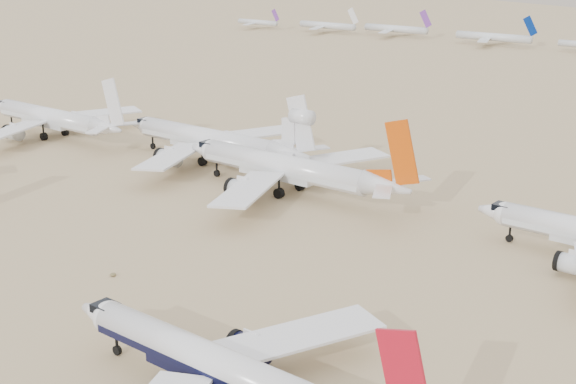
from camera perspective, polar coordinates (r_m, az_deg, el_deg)
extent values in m
plane|color=#856C4D|center=(101.21, -7.62, -12.78)|extent=(7000.00, 7000.00, 0.00)
cylinder|color=silver|center=(93.35, -5.38, -11.97)|extent=(36.36, 4.30, 4.30)
cube|color=black|center=(93.61, -5.37, -12.26)|extent=(35.64, 4.36, 0.97)
sphere|color=silver|center=(105.53, -12.57, -8.70)|extent=(4.30, 4.30, 4.30)
cube|color=black|center=(105.49, -12.84, -8.01)|extent=(3.01, 2.79, 1.07)
cube|color=silver|center=(100.50, 0.95, -10.11)|extent=(14.04, 22.13, 0.67)
cylinder|color=black|center=(101.55, -2.60, -11.06)|extent=(5.05, 3.09, 3.09)
cube|color=#AA0E1F|center=(76.84, 8.38, -13.36)|extent=(6.89, 0.34, 11.36)
cylinder|color=black|center=(106.70, -12.05, -10.95)|extent=(1.29, 0.54, 1.29)
sphere|color=silver|center=(145.63, 15.21, -1.51)|extent=(4.33, 4.33, 4.33)
cube|color=black|center=(145.51, 15.02, -1.02)|extent=(3.03, 2.81, 1.08)
cylinder|color=silver|center=(133.58, 19.75, -4.91)|extent=(4.95, 3.12, 3.12)
cylinder|color=black|center=(146.65, 15.47, -3.19)|extent=(1.30, 0.54, 1.30)
cylinder|color=silver|center=(167.41, -0.33, 1.85)|extent=(41.25, 5.04, 5.04)
cube|color=silver|center=(167.58, -0.33, 1.64)|extent=(40.42, 5.12, 1.13)
sphere|color=silver|center=(180.73, -5.41, 2.94)|extent=(5.04, 5.04, 5.04)
cube|color=black|center=(180.90, -5.60, 3.40)|extent=(3.53, 3.28, 1.26)
cone|color=silver|center=(153.09, 7.08, 0.37)|extent=(10.31, 5.04, 5.04)
cube|color=silver|center=(155.06, -2.82, 0.22)|extent=(15.93, 25.10, 0.78)
cube|color=silver|center=(148.02, 6.76, 0.04)|extent=(6.55, 8.56, 0.30)
cylinder|color=silver|center=(162.30, -3.24, 0.16)|extent=(5.73, 3.63, 3.63)
cube|color=silver|center=(176.95, 3.45, 2.38)|extent=(15.93, 25.10, 0.78)
cube|color=silver|center=(155.86, 8.64, 0.85)|extent=(6.55, 8.56, 0.30)
cylinder|color=silver|center=(177.34, 1.18, 1.68)|extent=(5.73, 3.63, 3.63)
cube|color=#C24307|center=(149.74, 8.11, 2.79)|extent=(7.82, 0.40, 12.88)
cylinder|color=black|center=(181.19, -5.08, 1.34)|extent=(1.51, 0.63, 1.51)
cylinder|color=black|center=(165.09, -0.64, -0.09)|extent=(2.12, 1.26, 2.12)
cylinder|color=black|center=(170.35, 0.87, 0.46)|extent=(2.12, 1.26, 2.12)
cylinder|color=silver|center=(192.75, -5.78, 3.81)|extent=(41.43, 4.96, 4.96)
cube|color=silver|center=(192.89, -5.78, 3.63)|extent=(40.60, 5.03, 1.12)
sphere|color=silver|center=(207.50, -9.88, 4.62)|extent=(4.96, 4.96, 4.96)
cube|color=black|center=(207.76, -10.04, 5.01)|extent=(3.47, 3.22, 1.24)
cone|color=silver|center=(176.08, 0.18, 2.73)|extent=(10.36, 4.96, 4.96)
cube|color=silver|center=(180.93, -8.28, 2.54)|extent=(16.00, 25.21, 0.77)
cube|color=silver|center=(171.11, -0.30, 2.51)|extent=(6.58, 8.60, 0.30)
cylinder|color=silver|center=(188.26, -8.43, 2.41)|extent=(5.75, 3.57, 3.57)
cube|color=silver|center=(201.19, -2.21, 4.21)|extent=(16.00, 25.21, 0.77)
cube|color=silver|center=(178.37, 1.64, 3.12)|extent=(6.58, 8.60, 0.30)
cylinder|color=silver|center=(202.17, -4.19, 3.59)|extent=(5.75, 3.57, 3.57)
cube|color=silver|center=(172.67, 0.93, 4.87)|extent=(7.85, 0.40, 12.94)
cylinder|color=silver|center=(172.16, 1.00, 5.38)|extent=(5.18, 3.21, 3.21)
cylinder|color=black|center=(207.73, -9.58, 3.24)|extent=(1.49, 0.62, 1.49)
cylinder|color=black|center=(190.34, -6.10, 2.18)|extent=(2.08, 1.24, 2.08)
cylinder|color=black|center=(195.12, -4.67, 2.60)|extent=(2.08, 1.24, 2.08)
cylinder|color=silver|center=(225.92, -16.60, 5.15)|extent=(39.54, 4.86, 4.86)
cube|color=silver|center=(226.05, -16.59, 5.00)|extent=(38.75, 4.93, 1.09)
sphere|color=silver|center=(242.22, -19.30, 5.68)|extent=(4.86, 4.86, 4.86)
cube|color=black|center=(242.59, -19.43, 6.01)|extent=(3.40, 3.16, 1.21)
cone|color=silver|center=(206.54, -12.70, 4.46)|extent=(9.88, 4.86, 4.86)
cube|color=silver|center=(216.17, -19.14, 4.15)|extent=(15.27, 24.06, 0.75)
cube|color=silver|center=(202.19, -13.38, 4.31)|extent=(6.28, 8.21, 0.29)
cylinder|color=silver|center=(223.13, -18.92, 3.99)|extent=(5.49, 3.50, 3.50)
cube|color=silver|center=(231.69, -13.32, 5.48)|extent=(15.27, 24.06, 0.75)
cube|color=silver|center=(207.74, -11.40, 4.79)|extent=(6.28, 8.21, 0.29)
cylinder|color=silver|center=(233.82, -14.89, 4.92)|extent=(5.49, 3.50, 3.50)
cube|color=silver|center=(203.05, -12.34, 6.24)|extent=(7.49, 0.39, 12.35)
cylinder|color=black|center=(242.16, -19.03, 4.53)|extent=(1.46, 0.61, 1.46)
cylinder|color=black|center=(223.69, -16.97, 3.80)|extent=(2.04, 1.21, 2.04)
cylinder|color=black|center=(227.44, -15.57, 4.14)|extent=(2.04, 1.21, 2.04)
cylinder|color=silver|center=(498.50, -2.17, 11.97)|extent=(29.87, 2.95, 2.95)
cube|color=#662F93|center=(488.98, -0.90, 12.46)|extent=(5.95, 0.30, 7.49)
cube|color=silver|center=(492.77, -2.77, 11.85)|extent=(7.87, 13.75, 0.30)
cube|color=silver|center=(504.38, -1.58, 11.99)|extent=(7.87, 13.75, 0.30)
cylinder|color=silver|center=(474.80, 2.81, 11.74)|extent=(38.00, 3.76, 3.76)
cube|color=silver|center=(463.93, 4.65, 12.36)|extent=(7.57, 0.38, 9.53)
cube|color=silver|center=(466.99, 2.08, 11.59)|extent=(10.01, 17.49, 0.38)
cube|color=silver|center=(482.79, 3.51, 11.76)|extent=(10.01, 17.49, 0.38)
cylinder|color=silver|center=(459.01, 7.67, 11.43)|extent=(39.28, 3.88, 3.88)
cube|color=#662F93|center=(449.09, 9.76, 12.05)|extent=(7.82, 0.39, 9.85)
cube|color=silver|center=(450.46, 6.98, 11.27)|extent=(10.35, 18.08, 0.39)
cube|color=silver|center=(467.73, 8.33, 11.44)|extent=(10.35, 18.08, 0.39)
cylinder|color=silver|center=(427.52, 14.39, 10.63)|extent=(40.32, 3.98, 3.98)
cube|color=navy|center=(419.31, 16.85, 11.24)|extent=(8.03, 0.40, 10.11)
cube|color=silver|center=(418.19, 13.77, 10.45)|extent=(10.62, 18.56, 0.40)
cube|color=silver|center=(437.03, 14.98, 10.64)|extent=(10.62, 18.56, 0.40)
ellipsoid|color=brown|center=(130.31, -12.34, -5.75)|extent=(0.98, 0.98, 0.54)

